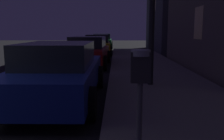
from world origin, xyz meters
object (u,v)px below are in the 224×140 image
at_px(parking_meter, 140,84).
at_px(car_yellow_cab, 97,45).
at_px(car_red, 88,52).
at_px(car_green, 102,41).
at_px(car_blue, 59,72).

bearing_deg(parking_meter, car_yellow_cab, 96.09).
height_order(parking_meter, car_red, parking_meter).
xyz_separation_m(parking_meter, car_red, (-1.63, 9.31, -0.48)).
xyz_separation_m(parking_meter, car_green, (-1.63, 21.25, -0.48)).
bearing_deg(car_yellow_cab, parking_meter, -83.91).
height_order(parking_meter, car_green, parking_meter).
relative_size(car_blue, car_yellow_cab, 0.98).
height_order(parking_meter, car_yellow_cab, parking_meter).
relative_size(parking_meter, car_yellow_cab, 0.31).
bearing_deg(parking_meter, car_blue, 115.42).
xyz_separation_m(car_red, car_yellow_cab, (-0.00, 5.93, 0.00)).
distance_m(car_red, car_green, 11.94).
bearing_deg(car_red, car_green, 90.00).
relative_size(parking_meter, car_red, 0.34).
relative_size(car_yellow_cab, car_green, 1.07).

